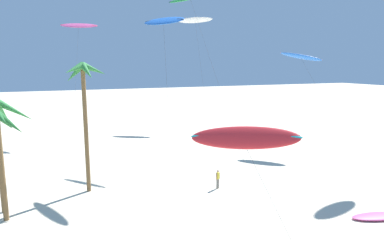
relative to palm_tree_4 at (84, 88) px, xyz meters
name	(u,v)px	position (x,y,z in m)	size (l,w,h in m)	color
palm_tree_4	(84,88)	(0.00, 0.00, 0.00)	(3.43, 3.55, 10.51)	brown
flying_kite_3	(301,57)	(25.88, 5.35, 2.80)	(5.75, 7.81, 12.10)	blue
flying_kite_4	(242,138)	(6.20, -13.46, -1.78)	(4.35, 6.42, 7.57)	red
flying_kite_5	(195,20)	(20.84, 25.95, 9.28)	(5.61, 10.20, 18.43)	white
flying_kite_6	(78,26)	(1.89, 24.21, 7.37)	(5.76, 11.89, 16.55)	#EA5193
flying_kite_7	(163,21)	(7.29, 2.02, 5.68)	(3.41, 6.50, 14.80)	blue
grounded_kite_1	(379,216)	(17.57, -12.83, -8.34)	(4.13, 2.19, 0.25)	#EA5193
person_far_watcher	(218,178)	(10.03, -3.61, -7.59)	(0.46, 0.32, 1.60)	slate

